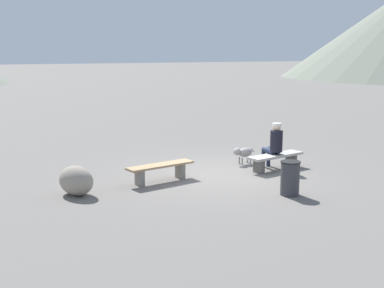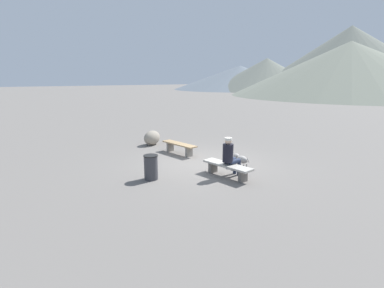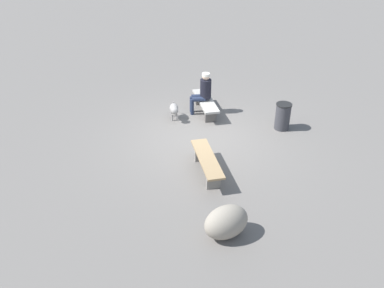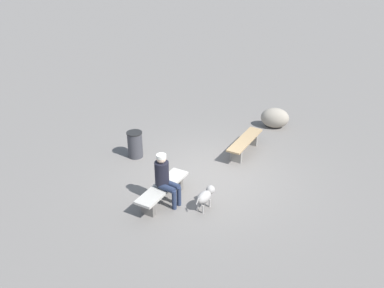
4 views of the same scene
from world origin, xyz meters
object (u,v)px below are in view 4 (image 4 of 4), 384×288
at_px(bench_left, 245,143).
at_px(boulder, 275,118).
at_px(bench_right, 163,190).
at_px(dog, 205,196).
at_px(seated_person, 165,176).
at_px(trash_bin, 135,144).

distance_m(bench_left, boulder, 2.19).
bearing_deg(bench_right, boulder, 170.23).
relative_size(dog, boulder, 0.78).
bearing_deg(seated_person, trash_bin, -121.51).
bearing_deg(dog, trash_bin, 72.82).
distance_m(trash_bin, boulder, 4.88).
relative_size(trash_bin, boulder, 0.84).
bearing_deg(bench_left, dog, 5.01).
bearing_deg(boulder, seated_person, 3.23).
bearing_deg(seated_person, dog, 111.66).
relative_size(bench_left, seated_person, 1.40).
xyz_separation_m(bench_left, bench_right, (3.37, -0.07, -0.01)).
xyz_separation_m(bench_right, boulder, (-5.54, -0.23, 0.02)).
xyz_separation_m(bench_right, dog, (-0.47, 0.97, 0.02)).
distance_m(bench_right, dog, 1.08).
relative_size(seated_person, trash_bin, 1.66).
distance_m(bench_right, seated_person, 0.44).
bearing_deg(dog, boulder, 6.78).
height_order(dog, trash_bin, trash_bin).
height_order(seated_person, trash_bin, seated_person).
height_order(seated_person, dog, seated_person).
distance_m(seated_person, dog, 1.08).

